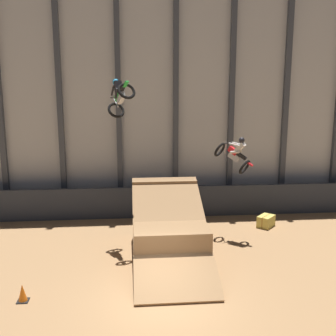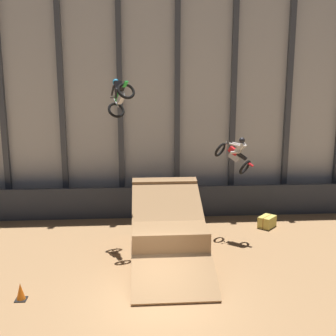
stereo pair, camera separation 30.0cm
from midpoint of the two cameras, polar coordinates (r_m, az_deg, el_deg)
ground_plane at (r=13.23m, az=-0.77°, el=-18.83°), size 60.00×60.00×0.00m
arena_back_wall at (r=21.33m, az=-2.42°, el=10.39°), size 32.00×0.40×12.67m
lower_barrier at (r=20.87m, az=-2.18°, el=-4.97°), size 31.36×0.20×1.65m
dirt_ramp at (r=16.32m, az=0.44°, el=-9.10°), size 2.87×6.06×2.89m
rider_bike_left_air at (r=16.37m, az=-6.48°, el=10.34°), size 1.33×1.81×1.67m
rider_bike_right_air at (r=17.60m, az=10.19°, el=1.97°), size 1.75×1.64×1.69m
traffic_cone_near_ramp at (r=13.96m, az=-20.01°, el=-16.53°), size 0.36×0.36×0.58m
hay_bale_trackside at (r=20.13m, az=14.59°, el=-7.56°), size 1.06×1.07×0.57m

